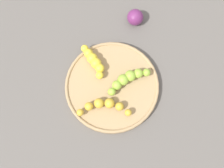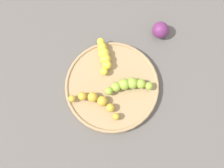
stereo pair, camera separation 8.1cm
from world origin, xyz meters
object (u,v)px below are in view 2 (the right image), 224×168
fruit_bowl (112,86)px  banana_yellow (105,56)px  banana_spotted (96,101)px  plum_purple (160,30)px  banana_green (128,85)px

fruit_bowl → banana_yellow: banana_yellow is taller
banana_spotted → plum_purple: size_ratio=2.52×
plum_purple → banana_yellow: bearing=103.2°
banana_spotted → fruit_bowl: bearing=-19.2°
banana_green → banana_yellow: bearing=30.3°
banana_green → banana_spotted: size_ratio=1.08×
banana_spotted → banana_yellow: bearing=12.9°
fruit_bowl → banana_spotted: bearing=124.3°
banana_yellow → plum_purple: 0.20m
banana_green → banana_spotted: 0.10m
fruit_bowl → plum_purple: 0.23m
fruit_bowl → plum_purple: bearing=-54.7°
banana_green → banana_yellow: (0.11, 0.05, -0.00)m
fruit_bowl → banana_spotted: size_ratio=2.15×
banana_yellow → banana_spotted: size_ratio=0.90×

